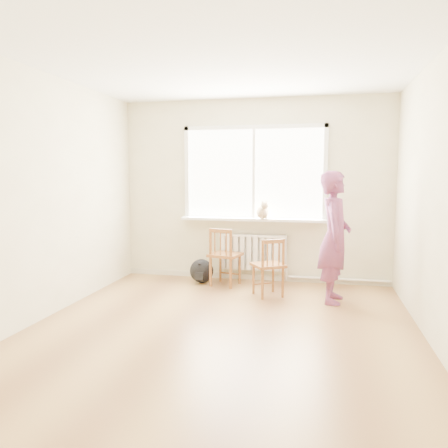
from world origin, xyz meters
The scene contains 13 objects.
floor centered at (0.00, 0.00, 0.00)m, with size 4.50×4.50×0.00m, color #A97C45.
ceiling centered at (0.00, 0.00, 2.70)m, with size 4.50×4.50×0.00m, color white.
back_wall centered at (0.00, 2.25, 1.35)m, with size 4.00×0.01×2.70m, color beige.
window centered at (0.00, 2.22, 1.66)m, with size 2.12×0.05×1.42m.
windowsill centered at (0.00, 2.14, 0.93)m, with size 2.15×0.22×0.04m, color white.
radiator centered at (0.00, 2.16, 0.44)m, with size 1.00×0.12×0.55m.
heating_pipe centered at (1.25, 2.19, 0.08)m, with size 0.04×0.04×1.40m, color silver.
baseboard centered at (0.00, 2.23, 0.04)m, with size 4.00×0.03×0.08m, color beige.
chair_left centered at (-0.36, 1.77, 0.42)m, with size 0.49×0.48×0.84m.
chair_right centered at (0.34, 1.36, 0.39)m, with size 0.51×0.51×0.77m.
person centered at (1.15, 1.30, 0.82)m, with size 0.60×0.39×1.63m, color #D1456E.
cat centered at (0.16, 2.05, 1.06)m, with size 0.26×0.40×0.28m.
backpack centered at (-0.72, 1.87, 0.18)m, with size 0.35×0.26×0.35m, color black.
Camera 1 is at (0.95, -4.22, 1.59)m, focal length 35.00 mm.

